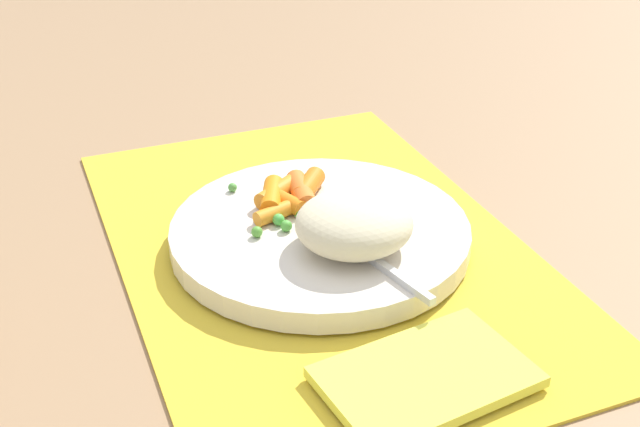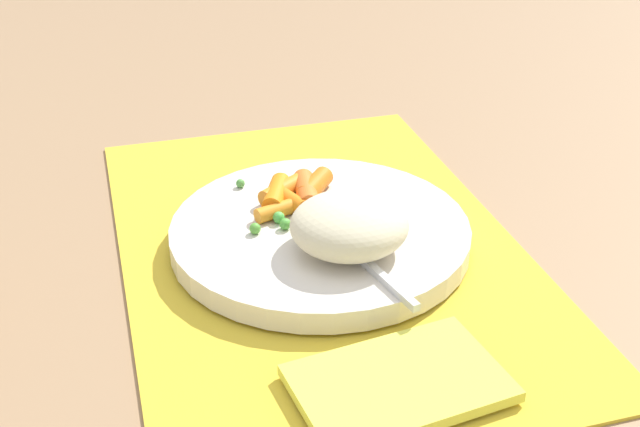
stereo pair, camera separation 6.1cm
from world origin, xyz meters
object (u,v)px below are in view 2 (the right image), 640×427
object	(u,v)px
plate	(320,234)
napkin	(402,382)
rice_mound	(349,225)
fork	(336,235)
carrot_portion	(294,192)

from	to	relation	value
plate	napkin	bearing A→B (deg)	-179.29
rice_mound	fork	distance (m)	0.03
carrot_portion	fork	world-z (taller)	carrot_portion
rice_mound	napkin	bearing A→B (deg)	176.38
plate	rice_mound	bearing A→B (deg)	-165.11
rice_mound	carrot_portion	size ratio (longest dim) A/B	1.14
rice_mound	carrot_portion	world-z (taller)	rice_mound
rice_mound	fork	size ratio (longest dim) A/B	0.51
fork	carrot_portion	bearing A→B (deg)	13.34
rice_mound	fork	xyz separation A→B (m)	(0.02, 0.01, -0.02)
napkin	carrot_portion	bearing A→B (deg)	3.21
rice_mound	napkin	distance (m)	0.15
plate	carrot_portion	world-z (taller)	carrot_portion
carrot_portion	napkin	world-z (taller)	carrot_portion
plate	carrot_portion	size ratio (longest dim) A/B	3.06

